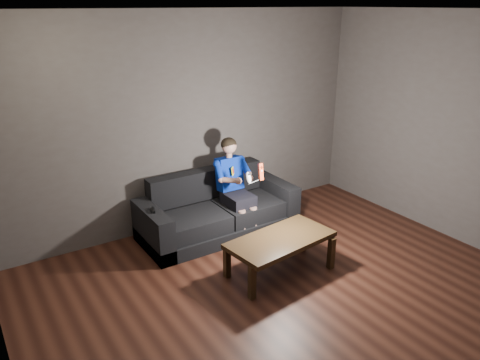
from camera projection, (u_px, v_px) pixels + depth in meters
floor at (316, 317)px, 4.37m from camera, size 5.00×5.00×0.00m
back_wall at (189, 122)px, 5.85m from camera, size 5.00×0.04×2.70m
ceiling at (338, 11)px, 3.41m from camera, size 5.00×5.00×0.02m
sofa at (217, 214)px, 5.92m from camera, size 1.97×0.85×0.76m
child at (234, 179)px, 5.85m from camera, size 0.47×0.58×1.16m
wii_remote_red at (261, 172)px, 5.46m from camera, size 0.06×0.08×0.21m
nunchuk_white at (249, 178)px, 5.40m from camera, size 0.08×0.10×0.15m
wii_remote_black at (153, 210)px, 5.31m from camera, size 0.07×0.15×0.03m
coffee_table at (280, 242)px, 4.98m from camera, size 1.22×0.71×0.42m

